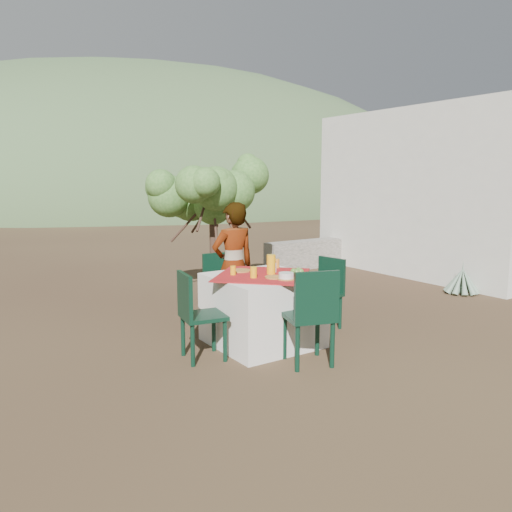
{
  "coord_description": "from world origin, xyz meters",
  "views": [
    {
      "loc": [
        -3.06,
        -4.21,
        1.77
      ],
      "look_at": [
        0.06,
        0.48,
        0.89
      ],
      "focal_mm": 35.0,
      "sensor_mm": 36.0,
      "label": 1
    }
  ],
  "objects_px": {
    "chair_far": "(220,283)",
    "shrub_tree": "(215,200)",
    "chair_left": "(196,312)",
    "chair_near": "(312,313)",
    "table": "(262,309)",
    "guesthouse": "(454,192)",
    "person": "(233,266)",
    "chair_right": "(326,289)",
    "agave": "(462,281)",
    "juice_pitcher": "(271,264)"
  },
  "relations": [
    {
      "from": "chair_far",
      "to": "shrub_tree",
      "type": "height_order",
      "value": "shrub_tree"
    },
    {
      "from": "chair_left",
      "to": "chair_near",
      "type": "bearing_deg",
      "value": -123.12
    },
    {
      "from": "chair_far",
      "to": "chair_left",
      "type": "bearing_deg",
      "value": -122.38
    },
    {
      "from": "table",
      "to": "guesthouse",
      "type": "relative_size",
      "value": 0.31
    },
    {
      "from": "chair_near",
      "to": "person",
      "type": "bearing_deg",
      "value": -73.92
    },
    {
      "from": "table",
      "to": "guesthouse",
      "type": "xyz_separation_m",
      "value": [
        5.72,
        1.72,
        1.12
      ]
    },
    {
      "from": "chair_right",
      "to": "guesthouse",
      "type": "xyz_separation_m",
      "value": [
        4.76,
        1.66,
        1.03
      ]
    },
    {
      "from": "shrub_tree",
      "to": "agave",
      "type": "xyz_separation_m",
      "value": [
        3.31,
        -1.88,
        -1.27
      ]
    },
    {
      "from": "guesthouse",
      "to": "chair_near",
      "type": "bearing_deg",
      "value": -156.14
    },
    {
      "from": "chair_near",
      "to": "chair_left",
      "type": "height_order",
      "value": "chair_near"
    },
    {
      "from": "agave",
      "to": "guesthouse",
      "type": "xyz_separation_m",
      "value": [
        1.8,
        1.49,
        1.31
      ]
    },
    {
      "from": "table",
      "to": "chair_left",
      "type": "bearing_deg",
      "value": -176.99
    },
    {
      "from": "chair_left",
      "to": "shrub_tree",
      "type": "xyz_separation_m",
      "value": [
        1.42,
        2.16,
        0.98
      ]
    },
    {
      "from": "chair_far",
      "to": "person",
      "type": "xyz_separation_m",
      "value": [
        -0.05,
        -0.41,
        0.29
      ]
    },
    {
      "from": "table",
      "to": "chair_left",
      "type": "distance_m",
      "value": 0.82
    },
    {
      "from": "chair_right",
      "to": "agave",
      "type": "xyz_separation_m",
      "value": [
        2.96,
        0.17,
        -0.27
      ]
    },
    {
      "from": "table",
      "to": "juice_pitcher",
      "type": "height_order",
      "value": "juice_pitcher"
    },
    {
      "from": "chair_right",
      "to": "agave",
      "type": "distance_m",
      "value": 2.97
    },
    {
      "from": "table",
      "to": "chair_far",
      "type": "bearing_deg",
      "value": 85.04
    },
    {
      "from": "chair_right",
      "to": "agave",
      "type": "height_order",
      "value": "chair_right"
    },
    {
      "from": "agave",
      "to": "guesthouse",
      "type": "bearing_deg",
      "value": 39.52
    },
    {
      "from": "chair_near",
      "to": "shrub_tree",
      "type": "height_order",
      "value": "shrub_tree"
    },
    {
      "from": "person",
      "to": "juice_pitcher",
      "type": "relative_size",
      "value": 7.25
    },
    {
      "from": "chair_left",
      "to": "juice_pitcher",
      "type": "height_order",
      "value": "juice_pitcher"
    },
    {
      "from": "shrub_tree",
      "to": "agave",
      "type": "relative_size",
      "value": 3.26
    },
    {
      "from": "table",
      "to": "person",
      "type": "xyz_separation_m",
      "value": [
        0.04,
        0.67,
        0.37
      ]
    },
    {
      "from": "person",
      "to": "shrub_tree",
      "type": "relative_size",
      "value": 0.81
    },
    {
      "from": "shrub_tree",
      "to": "agave",
      "type": "height_order",
      "value": "shrub_tree"
    },
    {
      "from": "chair_left",
      "to": "shrub_tree",
      "type": "height_order",
      "value": "shrub_tree"
    },
    {
      "from": "table",
      "to": "chair_right",
      "type": "relative_size",
      "value": 1.55
    },
    {
      "from": "chair_near",
      "to": "chair_left",
      "type": "bearing_deg",
      "value": -25.23
    },
    {
      "from": "chair_far",
      "to": "agave",
      "type": "distance_m",
      "value": 3.92
    },
    {
      "from": "chair_left",
      "to": "shrub_tree",
      "type": "relative_size",
      "value": 0.47
    },
    {
      "from": "agave",
      "to": "guesthouse",
      "type": "relative_size",
      "value": 0.14
    },
    {
      "from": "chair_near",
      "to": "chair_far",
      "type": "bearing_deg",
      "value": -75.28
    },
    {
      "from": "chair_near",
      "to": "juice_pitcher",
      "type": "xyz_separation_m",
      "value": [
        0.08,
        0.77,
        0.34
      ]
    },
    {
      "from": "guesthouse",
      "to": "juice_pitcher",
      "type": "bearing_deg",
      "value": -162.72
    },
    {
      "from": "chair_right",
      "to": "person",
      "type": "bearing_deg",
      "value": -132.48
    },
    {
      "from": "juice_pitcher",
      "to": "shrub_tree",
      "type": "bearing_deg",
      "value": 76.59
    },
    {
      "from": "chair_right",
      "to": "juice_pitcher",
      "type": "distance_m",
      "value": 0.96
    },
    {
      "from": "chair_far",
      "to": "juice_pitcher",
      "type": "relative_size",
      "value": 4.04
    },
    {
      "from": "chair_far",
      "to": "shrub_tree",
      "type": "xyz_separation_m",
      "value": [
        0.51,
        1.04,
        1.0
      ]
    },
    {
      "from": "chair_left",
      "to": "guesthouse",
      "type": "distance_m",
      "value": 6.85
    },
    {
      "from": "chair_left",
      "to": "agave",
      "type": "bearing_deg",
      "value": -77.35
    },
    {
      "from": "shrub_tree",
      "to": "chair_far",
      "type": "bearing_deg",
      "value": -116.13
    },
    {
      "from": "agave",
      "to": "guesthouse",
      "type": "height_order",
      "value": "guesthouse"
    },
    {
      "from": "person",
      "to": "shrub_tree",
      "type": "height_order",
      "value": "shrub_tree"
    },
    {
      "from": "table",
      "to": "agave",
      "type": "bearing_deg",
      "value": 3.43
    },
    {
      "from": "table",
      "to": "agave",
      "type": "distance_m",
      "value": 3.93
    },
    {
      "from": "chair_right",
      "to": "shrub_tree",
      "type": "distance_m",
      "value": 2.31
    }
  ]
}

